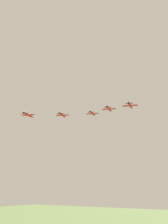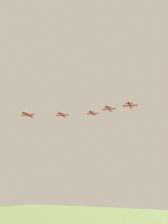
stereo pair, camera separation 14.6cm
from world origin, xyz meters
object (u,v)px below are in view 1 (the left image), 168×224
object	(u,v)px
jet_left_outer	(29,115)
jet_right_outer	(130,106)
jet_lead	(93,114)
jet_right_wingman	(109,109)
jet_left_wingman	(63,115)

from	to	relation	value
jet_left_outer	jet_right_outer	world-z (taller)	jet_right_outer
jet_lead	jet_left_outer	size ratio (longest dim) A/B	1.02
jet_lead	jet_right_wingman	bearing A→B (deg)	-138.71
jet_left_wingman	jet_right_wingman	bearing A→B (deg)	-91.12
jet_left_wingman	jet_right_wingman	size ratio (longest dim) A/B	0.99
jet_right_wingman	jet_right_outer	bearing A→B (deg)	-138.58
jet_right_outer	jet_right_wingman	bearing A→B (deg)	41.13
jet_right_wingman	jet_left_outer	size ratio (longest dim) A/B	1.03
jet_left_wingman	jet_right_outer	size ratio (longest dim) A/B	1.02
jet_left_wingman	jet_left_outer	bearing A→B (deg)	138.51
jet_left_outer	jet_left_wingman	bearing A→B (deg)	-39.89
jet_left_outer	jet_right_outer	distance (m)	65.92
jet_left_wingman	jet_right_outer	xyz separation A→B (m)	(-52.78, 5.82, -1.70)
jet_left_wingman	jet_left_outer	size ratio (longest dim) A/B	1.02
jet_right_wingman	jet_right_outer	distance (m)	25.72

